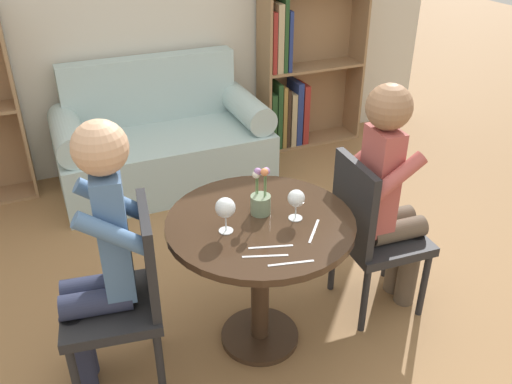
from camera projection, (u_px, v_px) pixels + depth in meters
ground_plane at (260, 337)px, 2.81m from camera, size 16.00×16.00×0.00m
round_table at (260, 249)px, 2.53m from camera, size 0.87×0.87×0.73m
couch at (163, 144)px, 4.15m from camera, size 1.56×0.80×0.92m
bookshelf_right at (296, 77)px, 4.65m from camera, size 0.91×0.28×1.38m
chair_left at (126, 293)px, 2.37m from camera, size 0.48×0.48×0.90m
chair_right at (371, 230)px, 2.80m from camera, size 0.44×0.44×0.90m
person_left at (99, 255)px, 2.25m from camera, size 0.45×0.38×1.30m
person_right at (390, 194)px, 2.72m from camera, size 0.43×0.36×1.28m
wine_glass_left at (225, 209)px, 2.32m from camera, size 0.09×0.09×0.17m
wine_glass_right at (296, 199)px, 2.41m from camera, size 0.08×0.08×0.15m
flower_vase at (261, 198)px, 2.47m from camera, size 0.09×0.09×0.24m
knife_left_setting at (291, 263)px, 2.17m from camera, size 0.19×0.05×0.00m
fork_left_setting at (265, 256)px, 2.21m from camera, size 0.18×0.07×0.00m
knife_right_setting at (314, 231)px, 2.37m from camera, size 0.13×0.15×0.00m
fork_right_setting at (271, 247)px, 2.27m from camera, size 0.19×0.06×0.00m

